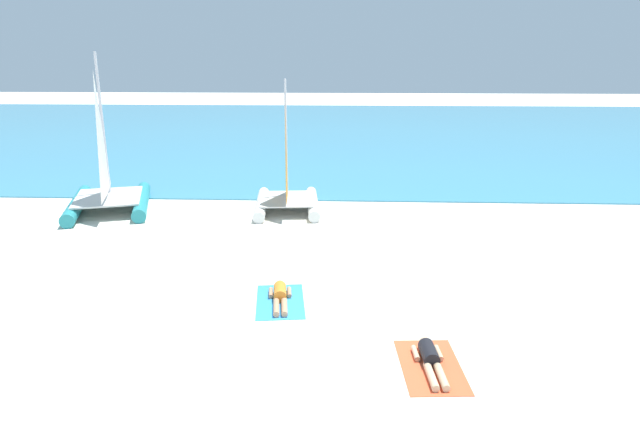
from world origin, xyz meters
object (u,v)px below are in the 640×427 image
sunbather_right (430,358)px  sailboat_teal (108,188)px  sunbather_left (280,295)px  sailboat_white (287,192)px  towel_left (280,301)px  towel_right (431,366)px

sunbather_right → sailboat_teal: bearing=131.9°
sunbather_left → sunbather_right: 4.07m
sunbather_right → sailboat_white: bearing=106.1°
sailboat_teal → sunbather_right: size_ratio=3.58×
sailboat_teal → sailboat_white: sailboat_teal is taller
sailboat_teal → towel_left: sailboat_teal is taller
sailboat_teal → towel_left: bearing=-63.4°
sailboat_teal → sunbather_right: bearing=-61.6°
sailboat_teal → towel_right: bearing=-61.7°
sailboat_white → sunbather_right: 11.02m
sailboat_teal → towel_left: (7.13, -7.45, -0.83)m
sailboat_teal → sunbather_left: size_ratio=3.58×
sailboat_teal → towel_right: (10.22, -10.09, -0.83)m
sailboat_white → sunbather_left: 7.77m
towel_right → sunbather_left: bearing=138.9°
sunbather_left → sailboat_white: bearing=87.6°
sunbather_right → towel_left: bearing=136.6°
sailboat_teal → towel_right: size_ratio=2.95×
sailboat_white → sunbather_right: sailboat_white is taller
sailboat_white → sunbather_left: size_ratio=2.99×
towel_right → sunbather_right: 0.14m
sunbather_left → towel_right: 4.12m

